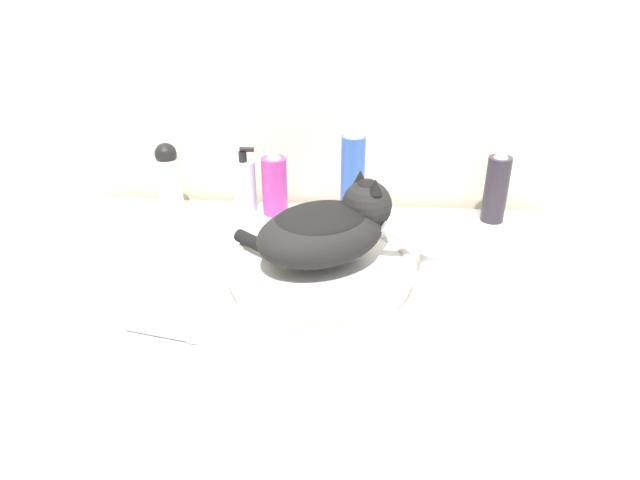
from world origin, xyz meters
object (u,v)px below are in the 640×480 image
object	(u,v)px
lotion_bottle_white	(169,177)
cream_tube	(164,330)
cat	(327,227)
shampoo_bottle_tall	(353,173)
hairspray_can_black	(496,188)
spray_bottle_trigger	(275,185)
soap_bar	(466,316)
soap_pump_bottle	(245,186)
faucet	(427,245)

from	to	relation	value
lotion_bottle_white	cream_tube	world-z (taller)	lotion_bottle_white
cat	lotion_bottle_white	xyz separation A→B (m)	(-0.42, 0.30, -0.03)
shampoo_bottle_tall	cream_tube	size ratio (longest dim) A/B	1.61
cat	shampoo_bottle_tall	size ratio (longest dim) A/B	1.50
cat	hairspray_can_black	xyz separation A→B (m)	(0.38, 0.30, -0.03)
shampoo_bottle_tall	hairspray_can_black	world-z (taller)	shampoo_bottle_tall
cat	lotion_bottle_white	bearing A→B (deg)	111.62
cat	spray_bottle_trigger	distance (m)	0.34
lotion_bottle_white	hairspray_can_black	bearing A→B (deg)	-0.00
cat	soap_bar	xyz separation A→B (m)	(0.26, -0.13, -0.10)
lotion_bottle_white	spray_bottle_trigger	distance (m)	0.27
cream_tube	soap_bar	size ratio (longest dim) A/B	1.94
cat	soap_pump_bottle	distance (m)	0.38
hairspray_can_black	soap_pump_bottle	bearing A→B (deg)	180.00
spray_bottle_trigger	soap_pump_bottle	size ratio (longest dim) A/B	0.97
hairspray_can_black	cream_tube	bearing A→B (deg)	-141.27
faucet	hairspray_can_black	distance (m)	0.33
soap_pump_bottle	hairspray_can_black	bearing A→B (deg)	0.00
lotion_bottle_white	spray_bottle_trigger	xyz separation A→B (m)	(0.27, -0.00, -0.01)
shampoo_bottle_tall	soap_bar	world-z (taller)	shampoo_bottle_tall
shampoo_bottle_tall	spray_bottle_trigger	world-z (taller)	shampoo_bottle_tall
soap_bar	faucet	bearing A→B (deg)	109.60
shampoo_bottle_tall	soap_pump_bottle	xyz separation A→B (m)	(-0.27, 0.00, -0.04)
hairspray_can_black	cream_tube	xyz separation A→B (m)	(-0.65, -0.52, -0.07)
lotion_bottle_white	shampoo_bottle_tall	xyz separation A→B (m)	(0.46, -0.00, 0.02)
cat	cream_tube	bearing A→B (deg)	-172.84
cream_tube	soap_bar	distance (m)	0.53
faucet	soap_pump_bottle	size ratio (longest dim) A/B	0.81
soap_pump_bottle	hairspray_can_black	xyz separation A→B (m)	(0.61, 0.00, 0.02)
soap_pump_bottle	hairspray_can_black	size ratio (longest dim) A/B	0.93
lotion_bottle_white	soap_pump_bottle	size ratio (longest dim) A/B	1.03
faucet	hairspray_can_black	bearing A→B (deg)	-135.67
cat	cream_tube	xyz separation A→B (m)	(-0.27, -0.22, -0.10)
soap_pump_bottle	shampoo_bottle_tall	bearing A→B (deg)	0.00
lotion_bottle_white	hairspray_can_black	size ratio (longest dim) A/B	0.96
soap_pump_bottle	cream_tube	xyz separation A→B (m)	(-0.04, -0.52, -0.06)
spray_bottle_trigger	soap_bar	xyz separation A→B (m)	(0.41, -0.44, -0.06)
soap_bar	lotion_bottle_white	bearing A→B (deg)	147.09
lotion_bottle_white	faucet	bearing A→B (deg)	-23.65
cat	hairspray_can_black	world-z (taller)	cat
cat	spray_bottle_trigger	world-z (taller)	cat
cat	spray_bottle_trigger	bearing A→B (deg)	84.08
cat	shampoo_bottle_tall	distance (m)	0.30
shampoo_bottle_tall	hairspray_can_black	xyz separation A→B (m)	(0.34, 0.00, -0.03)
cream_tube	soap_pump_bottle	bearing A→B (deg)	85.65
spray_bottle_trigger	soap_pump_bottle	bearing A→B (deg)	180.00
spray_bottle_trigger	soap_bar	bearing A→B (deg)	-46.87
shampoo_bottle_tall	faucet	bearing A→B (deg)	-59.65
shampoo_bottle_tall	soap_bar	size ratio (longest dim) A/B	3.14
lotion_bottle_white	soap_pump_bottle	world-z (taller)	lotion_bottle_white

